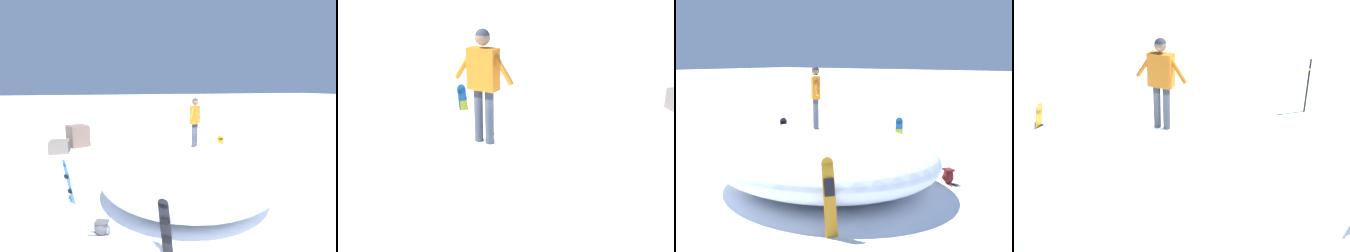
{
  "view_description": "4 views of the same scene",
  "coord_description": "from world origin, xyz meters",
  "views": [
    {
      "loc": [
        3.65,
        9.42,
        3.95
      ],
      "look_at": [
        0.79,
        0.08,
        2.49
      ],
      "focal_mm": 28.45,
      "sensor_mm": 36.0,
      "label": 1
    },
    {
      "loc": [
        -5.94,
        1.68,
        4.2
      ],
      "look_at": [
        0.3,
        0.18,
        1.88
      ],
      "focal_mm": 43.19,
      "sensor_mm": 36.0,
      "label": 2
    },
    {
      "loc": [
        -9.05,
        -7.08,
        3.76
      ],
      "look_at": [
        0.67,
        0.17,
        1.8
      ],
      "focal_mm": 44.67,
      "sensor_mm": 36.0,
      "label": 3
    },
    {
      "loc": [
        7.05,
        -1.43,
        5.47
      ],
      "look_at": [
        0.36,
        0.88,
        1.96
      ],
      "focal_mm": 45.51,
      "sensor_mm": 36.0,
      "label": 4
    }
  ],
  "objects": [
    {
      "name": "backpack_far",
      "position": [
        3.39,
        2.55,
        0.2
      ],
      "size": [
        0.64,
        0.45,
        0.4
      ],
      "color": "#4C4C51",
      "rests_on": "ground"
    },
    {
      "name": "snowboard_secondary_upright",
      "position": [
        4.34,
        0.37,
        0.83
      ],
      "size": [
        0.38,
        0.37,
        1.61
      ],
      "color": "#2672BF",
      "rests_on": "ground"
    },
    {
      "name": "backpack_near",
      "position": [
        2.67,
        -2.29,
        0.24
      ],
      "size": [
        0.49,
        0.57,
        0.47
      ],
      "color": "maroon",
      "rests_on": "ground"
    },
    {
      "name": "snow_mound",
      "position": [
        0.23,
        0.6,
        0.89
      ],
      "size": [
        7.79,
        8.48,
        1.78
      ],
      "primitive_type": "ellipsoid",
      "rotation": [
        0.0,
        0.0,
        1.33
      ],
      "color": "white",
      "rests_on": "ground"
    },
    {
      "name": "snowboarder_standing",
      "position": [
        -0.06,
        0.62,
        2.84
      ],
      "size": [
        0.78,
        0.82,
        1.76
      ],
      "color": "#333842",
      "rests_on": "snow_mound"
    },
    {
      "name": "ground",
      "position": [
        0.0,
        0.0,
        0.0
      ],
      "size": [
        240.0,
        240.0,
        0.0
      ],
      "primitive_type": "plane",
      "color": "white"
    }
  ]
}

